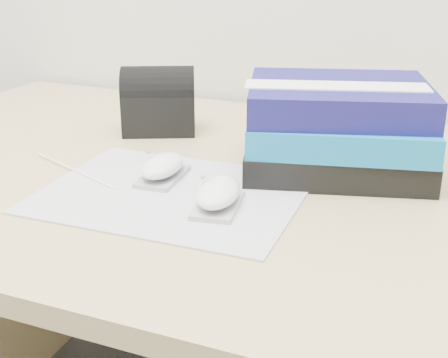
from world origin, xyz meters
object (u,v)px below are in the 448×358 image
at_px(mouse_front, 218,194).
at_px(desk, 314,302).
at_px(mouse_rear, 162,167).
at_px(book_stack, 339,128).
at_px(pouch, 159,100).

bearing_deg(mouse_front, desk, 63.22).
distance_m(mouse_rear, mouse_front, 0.13).
height_order(book_stack, pouch, book_stack).
bearing_deg(mouse_rear, book_stack, 33.06).
relative_size(mouse_front, pouch, 0.70).
xyz_separation_m(mouse_front, pouch, (-0.23, 0.28, 0.04)).
bearing_deg(mouse_front, book_stack, 62.20).
bearing_deg(book_stack, mouse_front, -117.80).
height_order(mouse_rear, mouse_front, same).
distance_m(mouse_front, book_stack, 0.24).
relative_size(mouse_rear, book_stack, 0.32).
bearing_deg(pouch, book_stack, -10.84).
distance_m(desk, mouse_rear, 0.35).
relative_size(mouse_front, book_stack, 0.34).
relative_size(book_stack, pouch, 2.07).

